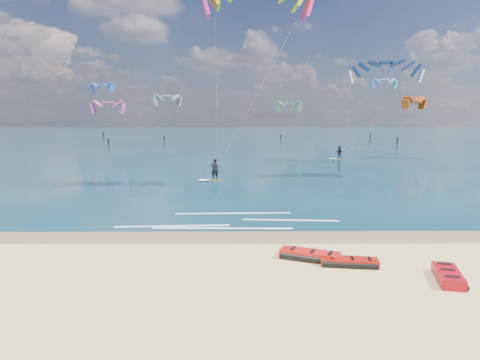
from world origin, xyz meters
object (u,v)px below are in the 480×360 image
(packed_kite_mid, at_px, (310,260))
(kitesurfer_main, at_px, (236,77))
(kitesurfer_far, at_px, (363,105))
(packed_kite_right, at_px, (448,281))
(packed_kite_left, at_px, (349,266))

(packed_kite_mid, bearing_deg, kitesurfer_main, 122.76)
(kitesurfer_far, bearing_deg, kitesurfer_main, -109.75)
(packed_kite_right, height_order, kitesurfer_far, kitesurfer_far)
(packed_kite_left, height_order, kitesurfer_main, kitesurfer_main)
(packed_kite_left, distance_m, kitesurfer_far, 42.42)
(packed_kite_left, bearing_deg, packed_kite_mid, 161.35)
(kitesurfer_main, bearing_deg, packed_kite_mid, -76.67)
(packed_kite_left, xyz_separation_m, packed_kite_mid, (-1.50, 0.77, 0.00))
(packed_kite_mid, height_order, kitesurfer_main, kitesurfer_main)
(packed_kite_mid, distance_m, kitesurfer_main, 22.01)
(packed_kite_mid, relative_size, kitesurfer_far, 0.19)
(packed_kite_right, bearing_deg, kitesurfer_main, 34.58)
(kitesurfer_main, xyz_separation_m, kitesurfer_far, (16.71, 19.55, -1.86))
(packed_kite_right, bearing_deg, packed_kite_left, 78.39)
(packed_kite_mid, bearing_deg, kitesurfer_far, 94.52)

